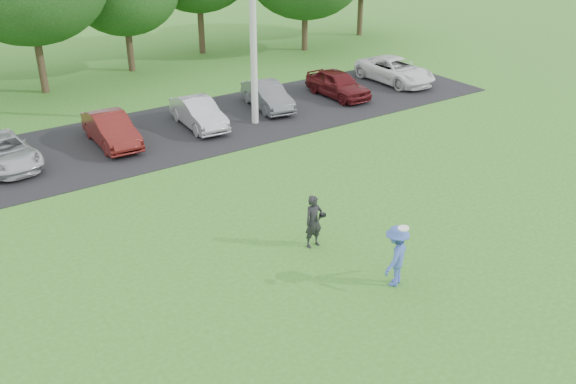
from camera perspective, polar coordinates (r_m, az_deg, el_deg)
name	(u,v)px	position (r m, az deg, el deg)	size (l,w,h in m)	color
ground	(366,288)	(16.48, 6.93, -8.49)	(100.00, 100.00, 0.00)	#2F6E1F
parking_lot	(156,136)	(26.49, -11.66, 4.93)	(32.00, 6.50, 0.03)	black
utility_pole	(253,6)	(26.19, -3.17, 16.14)	(0.28, 0.28, 9.68)	#B0AFAA
frisbee_player	(396,256)	(16.32, 9.57, -5.62)	(1.22, 1.02, 1.82)	#3D57AB
camera_bystander	(314,221)	(17.78, 2.31, -2.63)	(0.56, 0.42, 1.55)	black
parked_cars	(159,121)	(26.35, -11.43, 6.25)	(28.40, 5.19, 1.25)	black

